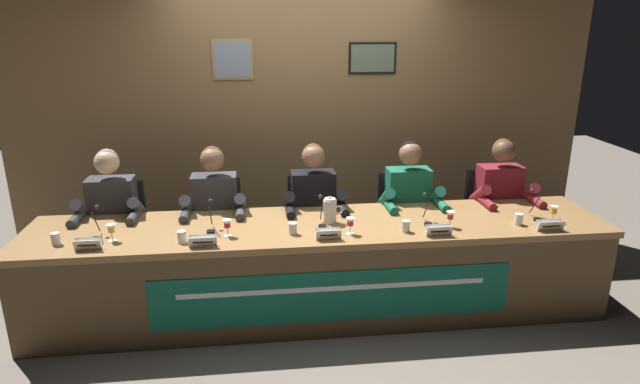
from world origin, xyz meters
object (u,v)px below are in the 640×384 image
juice_glass_right (450,216)px  nameplate_far_right (550,225)px  chair_center (312,229)px  chair_far_right (489,222)px  microphone_center (322,216)px  microphone_far_right (536,210)px  water_cup_far_left (56,239)px  water_cup_center (293,229)px  panelist_left (215,211)px  chair_right (402,225)px  chair_far_left (121,238)px  juice_glass_far_right (554,211)px  water_cup_far_right (518,220)px  nameplate_left (203,241)px  juice_glass_left (227,225)px  panelist_far_right (502,200)px  juice_glass_far_left (111,230)px  microphone_left (211,221)px  nameplate_center (329,234)px  microphone_far_left (96,228)px  water_cup_right (406,227)px  nameplate_far_left (88,244)px  nameplate_right (439,230)px  microphone_right (427,214)px  water_pitcher_central (330,211)px  panelist_far_left (111,215)px  water_cup_left (182,238)px  conference_table (322,256)px  chair_left (218,233)px  juice_glass_center (350,223)px  panelist_right (410,203)px

juice_glass_right → nameplate_far_right: juice_glass_right is taller
chair_center → chair_far_right: bearing=0.0°
microphone_center → microphone_far_right: bearing=-1.6°
water_cup_far_left → water_cup_center: same height
panelist_left → chair_right: panelist_left is taller
chair_far_left → panelist_left: panelist_left is taller
juice_glass_far_right → water_cup_far_right: size_ratio=1.46×
nameplate_left → water_cup_far_right: size_ratio=2.22×
juice_glass_left → panelist_far_right: panelist_far_right is taller
chair_far_left → juice_glass_far_right: chair_far_left is taller
juice_glass_far_left → microphone_center: bearing=4.8°
panelist_far_right → water_cup_far_right: panelist_far_right is taller
nameplate_far_right → microphone_center: bearing=170.1°
microphone_center → juice_glass_right: 0.94m
microphone_left → panelist_far_right: bearing=10.7°
water_cup_center → nameplate_center: bearing=-27.8°
nameplate_center → chair_right: chair_right is taller
microphone_far_left → juice_glass_far_right: size_ratio=1.74×
nameplate_left → juice_glass_left: bearing=46.9°
water_cup_right → microphone_far_right: size_ratio=0.39×
nameplate_left → microphone_center: bearing=19.2°
chair_right → nameplate_far_right: chair_right is taller
water_cup_center → microphone_far_right: 1.87m
nameplate_far_left → nameplate_right: bearing=-0.8°
water_cup_far_left → chair_center: (1.83, 0.78, -0.32)m
chair_center → microphone_right: (0.80, -0.69, 0.36)m
water_pitcher_central → juice_glass_right: bearing=-12.8°
microphone_center → juice_glass_far_right: microphone_center is taller
panelist_far_left → nameplate_center: panelist_far_left is taller
water_cup_far_left → water_cup_left: size_ratio=1.00×
conference_table → juice_glass_left: bearing=-176.1°
panelist_far_left → chair_center: bearing=7.1°
juice_glass_right → microphone_far_right: microphone_far_right is taller
chair_left → juice_glass_left: chair_left is taller
microphone_far_left → juice_glass_center: 1.78m
panelist_far_left → microphone_far_left: 0.50m
microphone_left → microphone_far_right: size_ratio=1.00×
microphone_right → panelist_far_right: panelist_far_right is taller
microphone_right → chair_right: bearing=89.1°
water_cup_center → chair_far_right: (1.83, 0.78, -0.32)m
chair_far_left → panelist_far_right: (3.22, -0.20, 0.28)m
chair_center → panelist_far_right: (1.61, -0.20, 0.28)m
juice_glass_right → water_cup_far_right: bearing=-0.6°
nameplate_far_left → chair_far_right: chair_far_right is taller
nameplate_far_right → panelist_far_left: bearing=167.4°
juice_glass_far_left → chair_left: chair_left is taller
microphone_center → nameplate_far_left: bearing=-170.8°
panelist_right → nameplate_left: bearing=-155.8°
microphone_left → panelist_right: (1.60, 0.45, -0.08)m
nameplate_far_left → microphone_far_left: (-0.00, 0.21, 0.03)m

